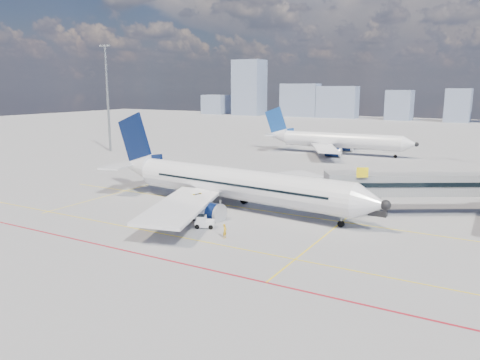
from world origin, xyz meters
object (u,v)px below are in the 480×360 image
(second_aircraft, at_px, (335,140))
(cargo_dolly, at_px, (194,212))
(main_aircraft, at_px, (228,183))
(belt_loader, at_px, (181,202))
(baggage_tug, at_px, (204,222))
(ramp_worker, at_px, (225,231))

(second_aircraft, relative_size, cargo_dolly, 10.86)
(main_aircraft, bearing_deg, belt_loader, -143.48)
(baggage_tug, relative_size, cargo_dolly, 0.71)
(baggage_tug, relative_size, belt_loader, 0.39)
(second_aircraft, xyz_separation_m, ramp_worker, (10.17, -66.28, -2.46))
(cargo_dolly, height_order, ramp_worker, cargo_dolly)
(cargo_dolly, bearing_deg, belt_loader, 156.68)
(main_aircraft, relative_size, belt_loader, 6.81)
(main_aircraft, xyz_separation_m, baggage_tug, (2.51, -9.40, -2.51))
(main_aircraft, xyz_separation_m, cargo_dolly, (-0.30, -7.33, -2.28))
(main_aircraft, xyz_separation_m, belt_loader, (-5.31, -3.20, -2.57))
(main_aircraft, bearing_deg, second_aircraft, 99.32)
(second_aircraft, height_order, ramp_worker, second_aircraft)
(baggage_tug, bearing_deg, main_aircraft, 82.23)
(cargo_dolly, xyz_separation_m, belt_loader, (-5.01, 4.13, -0.29))
(belt_loader, bearing_deg, main_aircraft, 48.78)
(second_aircraft, height_order, baggage_tug, second_aircraft)
(ramp_worker, bearing_deg, baggage_tug, 60.78)
(cargo_dolly, bearing_deg, baggage_tug, -20.07)
(baggage_tug, xyz_separation_m, belt_loader, (-7.82, 6.20, -0.06))
(baggage_tug, xyz_separation_m, cargo_dolly, (-2.81, 2.07, 0.23))
(belt_loader, bearing_deg, cargo_dolly, -21.82)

